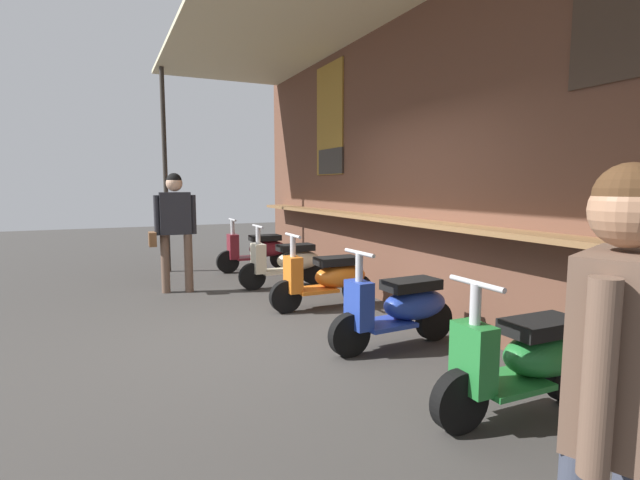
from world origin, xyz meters
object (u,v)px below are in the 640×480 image
object	(u,v)px
scooter_blue	(401,307)
shopper_browsing	(617,378)
shopper_with_handbag	(174,220)
scooter_maroon	(259,250)
scooter_orange	(329,278)
scooter_cream	(288,262)
scooter_green	(528,359)

from	to	relation	value
scooter_blue	shopper_browsing	world-z (taller)	shopper_browsing
shopper_with_handbag	shopper_browsing	world-z (taller)	shopper_with_handbag
scooter_maroon	scooter_orange	size ratio (longest dim) A/B	1.00
scooter_cream	scooter_maroon	bearing A→B (deg)	-90.40
scooter_maroon	shopper_browsing	size ratio (longest dim) A/B	0.86
scooter_blue	shopper_browsing	distance (m)	3.15
scooter_maroon	scooter_orange	distance (m)	2.92
scooter_orange	scooter_maroon	bearing A→B (deg)	-89.63
shopper_with_handbag	shopper_browsing	bearing A→B (deg)	6.52
shopper_with_handbag	scooter_cream	bearing A→B (deg)	82.15
scooter_cream	scooter_orange	xyz separation A→B (m)	(1.42, 0.00, 0.00)
scooter_cream	shopper_with_handbag	world-z (taller)	shopper_with_handbag
scooter_maroon	scooter_orange	xyz separation A→B (m)	(2.92, 0.00, 0.00)
scooter_blue	scooter_green	size ratio (longest dim) A/B	1.00
scooter_cream	shopper_browsing	size ratio (longest dim) A/B	0.86
scooter_blue	scooter_green	xyz separation A→B (m)	(1.50, 0.00, 0.00)
scooter_maroon	shopper_with_handbag	world-z (taller)	shopper_with_handbag
scooter_cream	shopper_with_handbag	xyz separation A→B (m)	(-0.30, -1.64, 0.68)
shopper_with_handbag	shopper_browsing	xyz separation A→B (m)	(6.18, 0.44, -0.08)
scooter_orange	scooter_blue	world-z (taller)	same
scooter_maroon	scooter_blue	xyz separation A→B (m)	(4.53, -0.00, 0.00)
scooter_blue	shopper_browsing	xyz separation A→B (m)	(2.85, -1.19, 0.59)
scooter_blue	shopper_with_handbag	size ratio (longest dim) A/B	0.81
scooter_cream	scooter_orange	bearing A→B (deg)	89.60
scooter_maroon	scooter_green	world-z (taller)	same
scooter_maroon	scooter_blue	bearing A→B (deg)	90.86
scooter_orange	scooter_green	bearing A→B (deg)	90.37
scooter_green	shopper_browsing	bearing A→B (deg)	48.79
scooter_cream	scooter_green	distance (m)	4.53
scooter_blue	shopper_with_handbag	distance (m)	3.77
shopper_browsing	shopper_with_handbag	bearing A→B (deg)	-18.72
scooter_maroon	shopper_with_handbag	distance (m)	2.14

